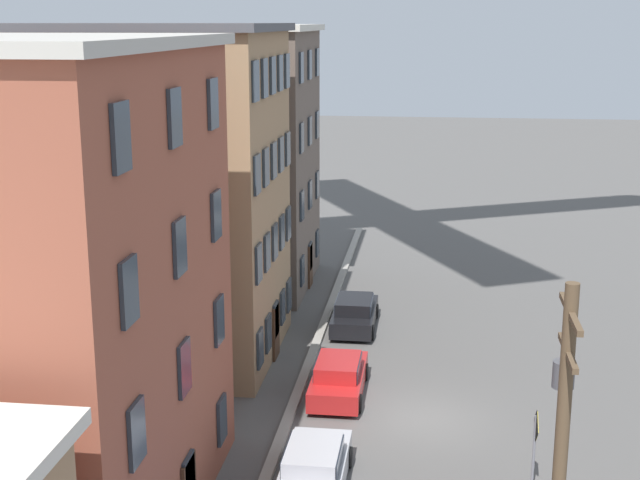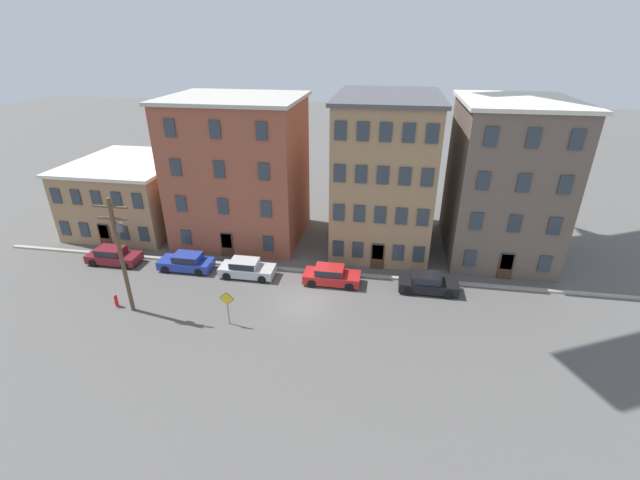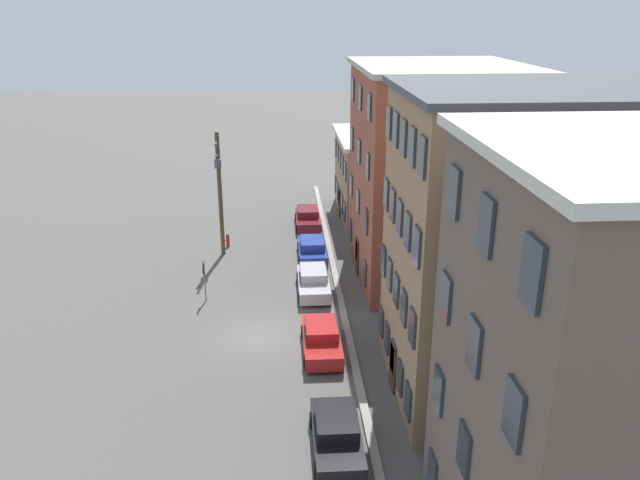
# 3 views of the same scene
# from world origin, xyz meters

# --- Properties ---
(ground_plane) EXTENTS (200.00, 200.00, 0.00)m
(ground_plane) POSITION_xyz_m (0.00, 0.00, 0.00)
(ground_plane) COLOR #565451
(kerb_strip) EXTENTS (56.00, 0.36, 0.16)m
(kerb_strip) POSITION_xyz_m (0.00, 4.50, 0.08)
(kerb_strip) COLOR #9E998E
(kerb_strip) RESTS_ON ground_plane
(apartment_corner) EXTENTS (10.27, 11.30, 6.61)m
(apartment_corner) POSITION_xyz_m (-19.60, 11.39, 3.32)
(apartment_corner) COLOR #9E7A56
(apartment_corner) RESTS_ON ground_plane
(apartment_midblock) EXTENTS (11.64, 9.73, 12.93)m
(apartment_midblock) POSITION_xyz_m (-7.97, 10.61, 6.48)
(apartment_midblock) COLOR brown
(apartment_midblock) RESTS_ON ground_plane
(apartment_far) EXTENTS (8.71, 12.14, 13.20)m
(apartment_far) POSITION_xyz_m (5.04, 11.81, 6.61)
(apartment_far) COLOR #9E7A56
(apartment_far) RESTS_ON ground_plane
(apartment_annex) EXTENTS (8.87, 10.73, 13.12)m
(apartment_annex) POSITION_xyz_m (15.11, 11.11, 6.58)
(apartment_annex) COLOR #66564C
(apartment_annex) RESTS_ON ground_plane
(car_maroon) EXTENTS (4.40, 1.92, 1.43)m
(car_maroon) POSITION_xyz_m (-17.15, 3.24, 0.75)
(car_maroon) COLOR maroon
(car_maroon) RESTS_ON ground_plane
(car_blue) EXTENTS (4.40, 1.92, 1.43)m
(car_blue) POSITION_xyz_m (-10.48, 3.23, 0.75)
(car_blue) COLOR #233899
(car_blue) RESTS_ON ground_plane
(car_silver) EXTENTS (4.40, 1.92, 1.43)m
(car_silver) POSITION_xyz_m (-5.28, 3.01, 0.75)
(car_silver) COLOR #B7B7BC
(car_silver) RESTS_ON ground_plane
(car_red) EXTENTS (4.40, 1.92, 1.43)m
(car_red) POSITION_xyz_m (1.59, 3.03, 0.75)
(car_red) COLOR #B21E1E
(car_red) RESTS_ON ground_plane
(car_black) EXTENTS (4.40, 1.92, 1.43)m
(car_black) POSITION_xyz_m (8.93, 3.11, 0.75)
(car_black) COLOR black
(car_black) RESTS_ON ground_plane
(caution_sign) EXTENTS (0.99, 0.08, 2.52)m
(caution_sign) POSITION_xyz_m (-4.44, -3.29, 1.68)
(caution_sign) COLOR slate
(caution_sign) RESTS_ON ground_plane
(utility_pole) EXTENTS (2.40, 0.44, 8.43)m
(utility_pole) POSITION_xyz_m (-11.72, -2.85, 4.75)
(utility_pole) COLOR brown
(utility_pole) RESTS_ON ground_plane
(fire_hydrant) EXTENTS (0.24, 0.34, 0.96)m
(fire_hydrant) POSITION_xyz_m (-13.13, -2.63, 0.48)
(fire_hydrant) COLOR red
(fire_hydrant) RESTS_ON ground_plane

